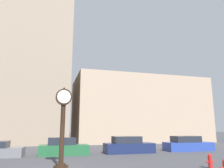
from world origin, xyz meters
name	(u,v)px	position (x,y,z in m)	size (l,w,h in m)	color
building_tall_tower	(22,24)	(-5.19, 24.00, 18.78)	(15.43, 12.00, 37.56)	gray
building_storefront_row	(137,111)	(14.53, 24.00, 5.19)	(21.52, 12.00, 10.39)	tan
street_clock	(63,118)	(0.76, 1.97, 2.82)	(0.97, 0.82, 4.65)	black
car_green	(63,148)	(1.22, 7.88, 0.60)	(4.07, 1.78, 1.44)	#236038
car_navy	(128,146)	(7.01, 7.89, 0.62)	(4.47, 1.84, 1.48)	#19234C
car_blue	(188,144)	(13.36, 8.16, 0.60)	(4.80, 2.00, 1.44)	#28429E
fire_hydrant_near	(210,161)	(8.78, -0.62, 0.40)	(0.51, 0.22, 0.79)	red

